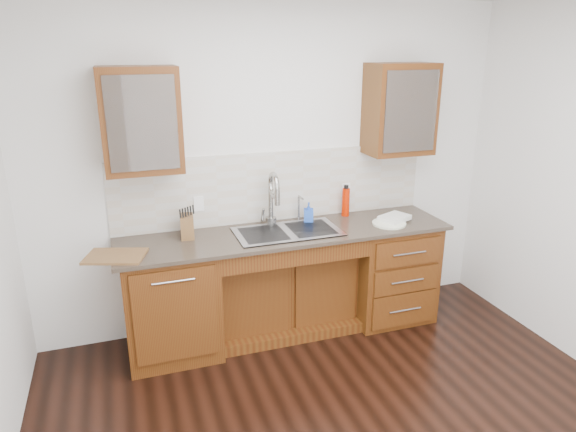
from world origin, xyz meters
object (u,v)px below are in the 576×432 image
object	(u,v)px
soap_bottle	(309,213)
water_bottle	(346,202)
knife_block	(187,226)
cutting_board	(115,256)
plate	(389,223)

from	to	relation	value
soap_bottle	water_bottle	world-z (taller)	water_bottle
knife_block	cutting_board	distance (m)	0.60
water_bottle	cutting_board	xyz separation A→B (m)	(-1.94, -0.34, -0.11)
plate	knife_block	xyz separation A→B (m)	(-1.64, 0.23, 0.08)
soap_bottle	cutting_board	xyz separation A→B (m)	(-1.57, -0.27, -0.08)
water_bottle	knife_block	bearing A→B (deg)	-175.97
plate	cutting_board	world-z (taller)	cutting_board
cutting_board	knife_block	bearing A→B (deg)	23.83
plate	knife_block	distance (m)	1.66
plate	cutting_board	size ratio (longest dim) A/B	0.70
soap_bottle	plate	world-z (taller)	soap_bottle
plate	cutting_board	xyz separation A→B (m)	(-2.18, -0.01, 0.00)
water_bottle	knife_block	distance (m)	1.40
soap_bottle	cutting_board	bearing A→B (deg)	-150.97
knife_block	cutting_board	world-z (taller)	knife_block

